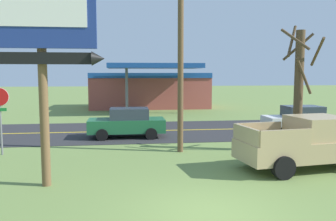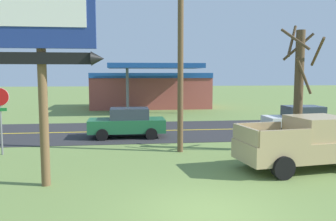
% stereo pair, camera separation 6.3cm
% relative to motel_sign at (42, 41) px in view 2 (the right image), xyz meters
% --- Properties ---
extents(ground_plane, '(180.00, 180.00, 0.00)m').
position_rel_motel_sign_xyz_m(ground_plane, '(4.50, -2.68, -4.54)').
color(ground_plane, olive).
extents(road_asphalt, '(140.00, 8.00, 0.02)m').
position_rel_motel_sign_xyz_m(road_asphalt, '(4.50, 10.32, -4.53)').
color(road_asphalt, '#2B2B2D').
rests_on(road_asphalt, ground).
extents(road_centre_line, '(126.00, 0.20, 0.01)m').
position_rel_motel_sign_xyz_m(road_centre_line, '(4.50, 10.32, -4.52)').
color(road_centre_line, gold).
rests_on(road_centre_line, road_asphalt).
extents(motel_sign, '(3.60, 0.54, 6.46)m').
position_rel_motel_sign_xyz_m(motel_sign, '(0.00, 0.00, 0.00)').
color(motel_sign, brown).
rests_on(motel_sign, ground).
extents(stop_sign, '(0.80, 0.08, 2.95)m').
position_rel_motel_sign_xyz_m(stop_sign, '(-2.91, 4.75, -2.52)').
color(stop_sign, slate).
rests_on(stop_sign, ground).
extents(utility_pole, '(2.04, 0.26, 8.88)m').
position_rel_motel_sign_xyz_m(utility_pole, '(4.94, 4.40, 0.22)').
color(utility_pole, brown).
rests_on(utility_pole, ground).
extents(bare_tree, '(1.91, 1.83, 5.74)m').
position_rel_motel_sign_xyz_m(bare_tree, '(10.25, 3.80, -1.59)').
color(bare_tree, brown).
rests_on(bare_tree, ground).
extents(gas_station, '(12.00, 11.50, 4.40)m').
position_rel_motel_sign_xyz_m(gas_station, '(5.11, 25.39, -2.60)').
color(gas_station, '#A84C42').
rests_on(gas_station, ground).
extents(pickup_tan_parked_on_lawn, '(5.42, 2.76, 1.96)m').
position_rel_motel_sign_xyz_m(pickup_tan_parked_on_lawn, '(9.24, 0.99, -3.58)').
color(pickup_tan_parked_on_lawn, tan).
rests_on(pickup_tan_parked_on_lawn, ground).
extents(car_white_near_lane, '(4.20, 2.00, 1.64)m').
position_rel_motel_sign_xyz_m(car_white_near_lane, '(12.81, 8.32, -3.71)').
color(car_white_near_lane, silver).
rests_on(car_white_near_lane, ground).
extents(car_green_mid_lane, '(4.20, 2.00, 1.64)m').
position_rel_motel_sign_xyz_m(car_green_mid_lane, '(2.60, 8.32, -3.71)').
color(car_green_mid_lane, '#1E6038').
rests_on(car_green_mid_lane, ground).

